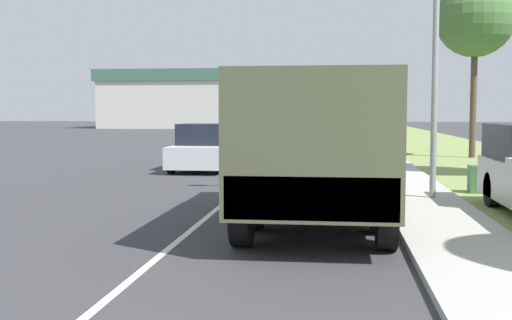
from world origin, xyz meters
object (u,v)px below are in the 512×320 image
object	(u,v)px
car_fourth_ahead	(326,125)
car_farthest_ahead	(328,123)
car_third_ahead	(324,131)
car_nearest_ahead	(203,150)
lamp_post	(426,22)
car_second_ahead	(256,138)
military_truck	(318,140)

from	to	relation	value
car_fourth_ahead	car_farthest_ahead	distance (m)	14.36
car_fourth_ahead	car_third_ahead	bearing A→B (deg)	-89.63
car_nearest_ahead	lamp_post	distance (m)	10.46
lamp_post	car_second_ahead	bearing A→B (deg)	109.47
car_farthest_ahead	car_second_ahead	bearing A→B (deg)	-93.82
car_third_ahead	lamp_post	bearing A→B (deg)	-84.97
car_second_ahead	car_farthest_ahead	distance (m)	46.22
military_truck	car_third_ahead	size ratio (longest dim) A/B	1.48
military_truck	car_farthest_ahead	xyz separation A→B (m)	(-0.58, 66.25, -0.93)
car_second_ahead	lamp_post	size ratio (longest dim) A/B	0.64
car_second_ahead	military_truck	bearing A→B (deg)	-79.69
military_truck	car_farthest_ahead	bearing A→B (deg)	90.50
lamp_post	car_nearest_ahead	bearing A→B (deg)	132.39
car_third_ahead	car_nearest_ahead	bearing A→B (deg)	-98.74
car_farthest_ahead	lamp_post	world-z (taller)	lamp_post
car_fourth_ahead	lamp_post	distance (m)	48.92
car_second_ahead	car_farthest_ahead	size ratio (longest dim) A/B	0.88
car_nearest_ahead	car_second_ahead	bearing A→B (deg)	85.97
car_third_ahead	car_fourth_ahead	xyz separation A→B (m)	(-0.11, 16.44, 0.10)
car_second_ahead	car_third_ahead	size ratio (longest dim) A/B	0.94
military_truck	car_nearest_ahead	distance (m)	11.37
military_truck	car_third_ahead	bearing A→B (deg)	90.82
military_truck	car_fourth_ahead	xyz separation A→B (m)	(-0.61, 51.89, -0.81)
car_nearest_ahead	car_third_ahead	bearing A→B (deg)	81.26
military_truck	car_nearest_ahead	size ratio (longest dim) A/B	1.65
car_third_ahead	car_second_ahead	bearing A→B (deg)	-101.65
military_truck	car_second_ahead	bearing A→B (deg)	100.31
car_farthest_ahead	lamp_post	size ratio (longest dim) A/B	0.72
military_truck	car_third_ahead	world-z (taller)	military_truck
car_nearest_ahead	car_second_ahead	distance (m)	9.67
car_second_ahead	car_fourth_ahead	world-z (taller)	car_second_ahead
lamp_post	car_fourth_ahead	bearing A→B (deg)	93.46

